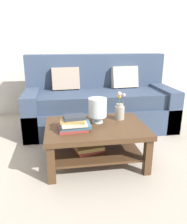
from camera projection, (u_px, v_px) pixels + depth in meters
ground_plane at (100, 150)px, 2.69m from camera, size 10.00×10.00×0.00m
back_wall at (83, 35)px, 3.83m from camera, size 6.40×0.12×2.70m
couch at (99, 103)px, 3.33m from camera, size 2.13×0.90×1.06m
coffee_table at (95, 136)px, 2.34m from camera, size 1.03×0.72×0.42m
book_stack_main at (74, 124)px, 2.17m from camera, size 0.32×0.24×0.15m
glass_hurricane_vase at (97, 108)px, 2.35m from camera, size 0.20×0.20×0.27m
flower_pitcher at (120, 110)px, 2.46m from camera, size 0.11×0.11×0.32m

